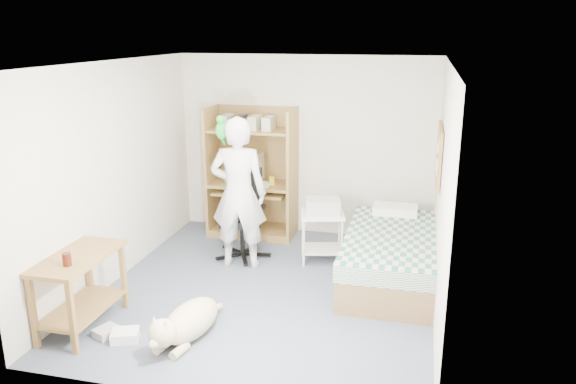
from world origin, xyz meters
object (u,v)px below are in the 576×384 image
object	(u,v)px
dog	(187,322)
printer_cart	(322,229)
office_chair	(243,226)
person	(239,193)
computer_hutch	(253,178)
bed	(390,256)
side_desk	(80,280)

from	to	relation	value
dog	printer_cart	xyz separation A→B (m)	(0.90, 2.16, 0.24)
office_chair	dog	bearing A→B (deg)	-92.97
office_chair	person	size ratio (longest dim) A/B	0.60
computer_hutch	dog	bearing A→B (deg)	-85.39
bed	person	size ratio (longest dim) A/B	1.09
person	office_chair	bearing A→B (deg)	-85.94
person	dog	distance (m)	1.94
side_desk	bed	bearing A→B (deg)	32.50
side_desk	printer_cart	bearing A→B (deg)	47.50
dog	bed	bearing A→B (deg)	58.13
side_desk	office_chair	size ratio (longest dim) A/B	0.89
computer_hutch	printer_cart	world-z (taller)	computer_hutch
side_desk	person	size ratio (longest dim) A/B	0.54
office_chair	printer_cart	size ratio (longest dim) A/B	1.75
side_desk	dog	world-z (taller)	side_desk
person	dog	xyz separation A→B (m)	(0.07, -1.79, -0.75)
computer_hutch	printer_cart	size ratio (longest dim) A/B	2.82
person	dog	world-z (taller)	person
computer_hutch	dog	distance (m)	3.01
side_desk	person	xyz separation A→B (m)	(1.02, 1.80, 0.43)
office_chair	dog	xyz separation A→B (m)	(0.12, -2.10, -0.22)
computer_hutch	bed	world-z (taller)	computer_hutch
side_desk	office_chair	bearing A→B (deg)	65.46
computer_hutch	person	size ratio (longest dim) A/B	0.97
office_chair	side_desk	bearing A→B (deg)	-120.82
computer_hutch	dog	world-z (taller)	computer_hutch
office_chair	printer_cart	world-z (taller)	office_chair
computer_hutch	person	xyz separation A→B (m)	(0.17, -1.14, 0.11)
computer_hutch	office_chair	world-z (taller)	computer_hutch
person	printer_cart	bearing A→B (deg)	-165.62
printer_cart	person	bearing A→B (deg)	-172.61
bed	dog	bearing A→B (deg)	-134.31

